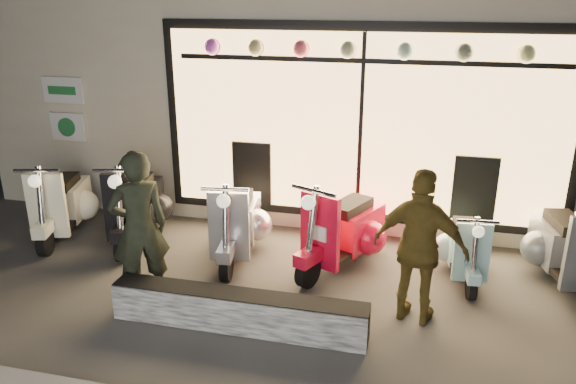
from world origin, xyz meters
The scene contains 11 objects.
ground centered at (0.00, 0.00, 0.00)m, with size 40.00×40.00×0.00m, color #383533.
shop_building centered at (0.00, 4.98, 2.10)m, with size 10.20×6.23×4.20m.
graffiti_barrier centered at (-0.07, -0.65, 0.20)m, with size 2.62×0.28×0.40m, color black.
scooter_silver centered at (-0.63, 1.05, 0.44)m, with size 0.62×1.53×1.09m.
scooter_red centered at (0.78, 1.09, 0.45)m, with size 0.93×1.54×1.13m.
scooter_black centered at (-2.15, 1.25, 0.46)m, with size 0.75×1.61×1.14m.
scooter_cream centered at (-3.22, 1.12, 0.44)m, with size 0.76×1.54×1.10m.
scooter_blue centered at (2.18, 1.15, 0.35)m, with size 0.47×1.23×0.88m.
scooter_grey centered at (3.30, 1.24, 0.43)m, with size 0.67×1.52×1.08m.
man centered at (-1.26, -0.33, 0.85)m, with size 0.62×0.41×1.70m, color black.
woman centered at (1.66, -0.06, 0.82)m, with size 0.96×0.40×1.63m, color brown.
Camera 1 is at (1.57, -5.29, 3.23)m, focal length 35.00 mm.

